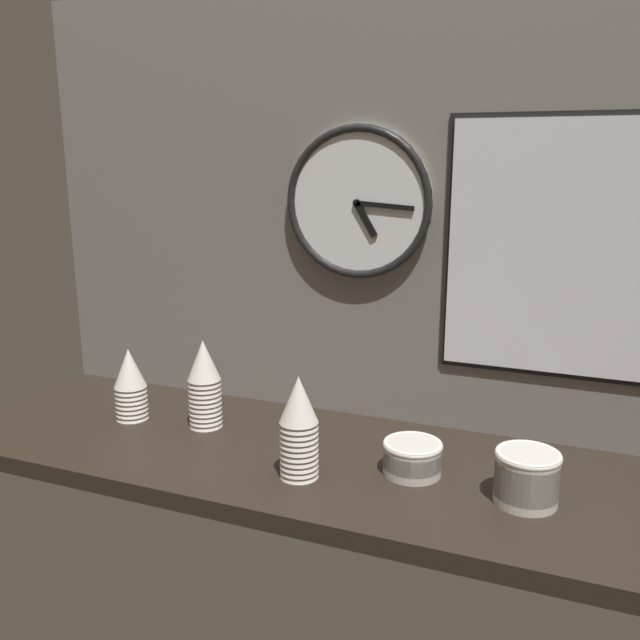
# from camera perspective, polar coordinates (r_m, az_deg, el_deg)

# --- Properties ---
(ground_plane) EXTENTS (1.60, 0.56, 0.04)m
(ground_plane) POSITION_cam_1_polar(r_m,az_deg,el_deg) (1.59, -2.66, -11.33)
(ground_plane) COLOR black
(wall_tiled_back) EXTENTS (1.60, 0.03, 1.05)m
(wall_tiled_back) POSITION_cam_1_polar(r_m,az_deg,el_deg) (1.68, 0.93, 9.46)
(wall_tiled_back) COLOR slate
(wall_tiled_back) RESTS_ON ground_plane
(cup_stack_center_left) EXTENTS (0.08, 0.08, 0.22)m
(cup_stack_center_left) POSITION_cam_1_polar(r_m,az_deg,el_deg) (1.68, -9.71, -5.31)
(cup_stack_center_left) COLOR white
(cup_stack_center_left) RESTS_ON ground_plane
(cup_stack_center_right) EXTENTS (0.08, 0.08, 0.22)m
(cup_stack_center_right) POSITION_cam_1_polar(r_m,az_deg,el_deg) (1.40, -1.79, -9.00)
(cup_stack_center_right) COLOR white
(cup_stack_center_right) RESTS_ON ground_plane
(cup_stack_left) EXTENTS (0.08, 0.08, 0.18)m
(cup_stack_left) POSITION_cam_1_polar(r_m,az_deg,el_deg) (1.77, -15.68, -5.21)
(cup_stack_left) COLOR white
(cup_stack_left) RESTS_ON ground_plane
(bowl_stack_right) EXTENTS (0.13, 0.13, 0.07)m
(bowl_stack_right) POSITION_cam_1_polar(r_m,az_deg,el_deg) (1.46, 7.79, -11.32)
(bowl_stack_right) COLOR beige
(bowl_stack_right) RESTS_ON ground_plane
(bowl_stack_far_right) EXTENTS (0.13, 0.13, 0.10)m
(bowl_stack_far_right) POSITION_cam_1_polar(r_m,az_deg,el_deg) (1.39, 17.02, -12.44)
(bowl_stack_far_right) COLOR beige
(bowl_stack_far_right) RESTS_ON ground_plane
(wall_clock) EXTENTS (0.36, 0.03, 0.36)m
(wall_clock) POSITION_cam_1_polar(r_m,az_deg,el_deg) (1.63, 3.21, 9.83)
(wall_clock) COLOR white
(menu_board) EXTENTS (0.49, 0.01, 0.58)m
(menu_board) POSITION_cam_1_polar(r_m,az_deg,el_deg) (1.56, 19.27, 5.63)
(menu_board) COLOR black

